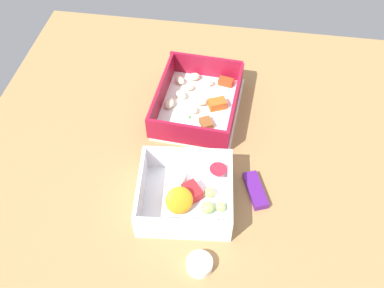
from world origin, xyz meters
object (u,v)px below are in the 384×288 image
pasta_container (198,102)px  paper_cup_liner (199,264)px  fruit_bowl (188,194)px  candy_bar (255,190)px

pasta_container → paper_cup_liner: 32.75cm
fruit_bowl → candy_bar: fruit_bowl is taller
fruit_bowl → candy_bar: 11.42cm
pasta_container → candy_bar: 21.81cm
pasta_container → fruit_bowl: bearing=7.3°
pasta_container → fruit_bowl: 21.42cm
fruit_bowl → candy_bar: bearing=107.2°
pasta_container → candy_bar: pasta_container is taller
paper_cup_liner → candy_bar: bearing=152.9°
pasta_container → candy_bar: bearing=37.7°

